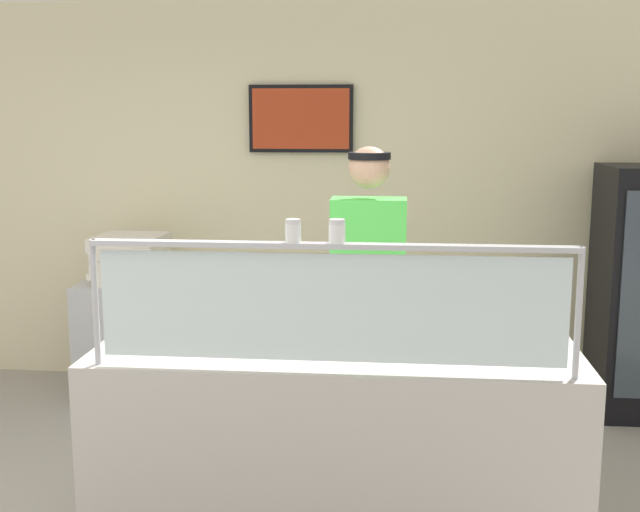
{
  "coord_description": "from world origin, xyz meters",
  "views": [
    {
      "loc": [
        1.26,
        -2.84,
        1.91
      ],
      "look_at": [
        0.94,
        0.42,
        1.33
      ],
      "focal_mm": 44.65,
      "sensor_mm": 36.0,
      "label": 1
    }
  ],
  "objects_px": {
    "pizza_tray": "(379,342)",
    "pizza_box_stack": "(132,259)",
    "pizza_server": "(390,338)",
    "parmesan_shaker": "(293,232)",
    "worker_figure": "(369,294)",
    "pepper_flake_shaker": "(337,233)"
  },
  "relations": [
    {
      "from": "pizza_box_stack",
      "to": "pepper_flake_shaker",
      "type": "bearing_deg",
      "value": -54.95
    },
    {
      "from": "worker_figure",
      "to": "pizza_box_stack",
      "type": "distance_m",
      "value": 1.98
    },
    {
      "from": "pizza_server",
      "to": "pizza_box_stack",
      "type": "height_order",
      "value": "pizza_box_stack"
    },
    {
      "from": "pizza_tray",
      "to": "pepper_flake_shaker",
      "type": "height_order",
      "value": "pepper_flake_shaker"
    },
    {
      "from": "pepper_flake_shaker",
      "to": "pizza_box_stack",
      "type": "relative_size",
      "value": 0.19
    },
    {
      "from": "parmesan_shaker",
      "to": "pepper_flake_shaker",
      "type": "bearing_deg",
      "value": 0.0
    },
    {
      "from": "pizza_box_stack",
      "to": "pizza_server",
      "type": "bearing_deg",
      "value": -46.93
    },
    {
      "from": "pizza_tray",
      "to": "pepper_flake_shaker",
      "type": "bearing_deg",
      "value": -113.3
    },
    {
      "from": "parmesan_shaker",
      "to": "worker_figure",
      "type": "bearing_deg",
      "value": 77.29
    },
    {
      "from": "pepper_flake_shaker",
      "to": "worker_figure",
      "type": "height_order",
      "value": "worker_figure"
    },
    {
      "from": "pepper_flake_shaker",
      "to": "pizza_tray",
      "type": "bearing_deg",
      "value": 66.7
    },
    {
      "from": "pizza_tray",
      "to": "pizza_server",
      "type": "xyz_separation_m",
      "value": [
        0.05,
        -0.02,
        0.02
      ]
    },
    {
      "from": "pizza_tray",
      "to": "pizza_box_stack",
      "type": "bearing_deg",
      "value": 132.63
    },
    {
      "from": "parmesan_shaker",
      "to": "pizza_box_stack",
      "type": "bearing_deg",
      "value": 122.11
    },
    {
      "from": "pepper_flake_shaker",
      "to": "worker_figure",
      "type": "xyz_separation_m",
      "value": [
        0.08,
        1.09,
        -0.48
      ]
    },
    {
      "from": "pizza_server",
      "to": "worker_figure",
      "type": "distance_m",
      "value": 0.76
    },
    {
      "from": "pizza_tray",
      "to": "pizza_box_stack",
      "type": "height_order",
      "value": "pizza_box_stack"
    },
    {
      "from": "worker_figure",
      "to": "parmesan_shaker",
      "type": "bearing_deg",
      "value": -102.71
    },
    {
      "from": "pizza_tray",
      "to": "worker_figure",
      "type": "xyz_separation_m",
      "value": [
        -0.07,
        0.74,
        0.04
      ]
    },
    {
      "from": "pizza_tray",
      "to": "parmesan_shaker",
      "type": "relative_size",
      "value": 4.77
    },
    {
      "from": "pizza_tray",
      "to": "pizza_server",
      "type": "distance_m",
      "value": 0.05
    },
    {
      "from": "pizza_tray",
      "to": "parmesan_shaker",
      "type": "xyz_separation_m",
      "value": [
        -0.32,
        -0.36,
        0.52
      ]
    }
  ]
}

